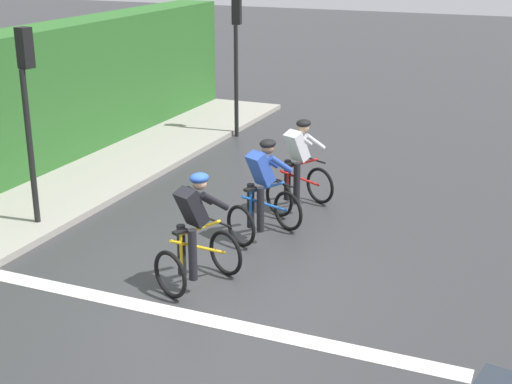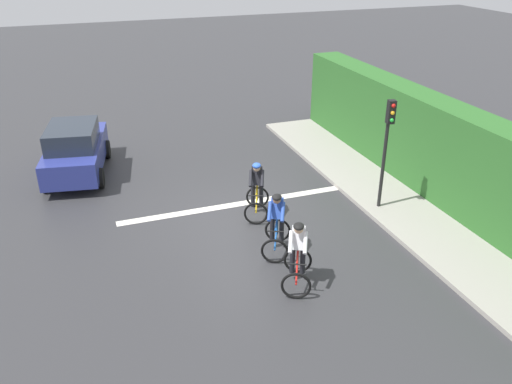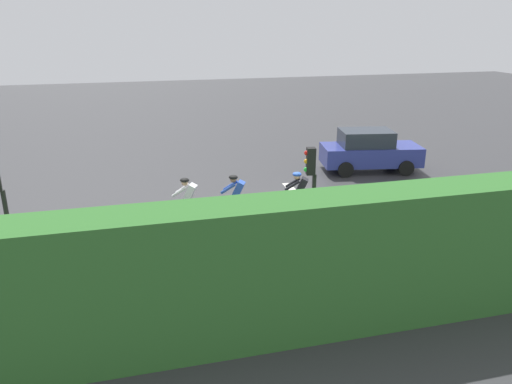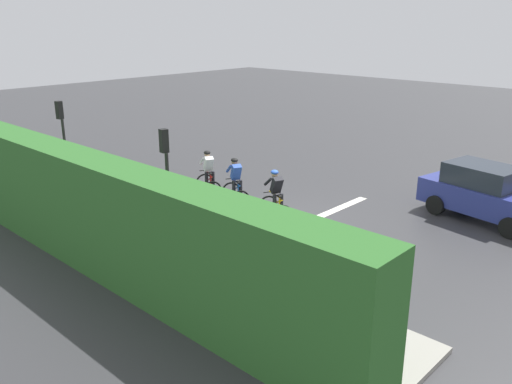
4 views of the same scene
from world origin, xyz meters
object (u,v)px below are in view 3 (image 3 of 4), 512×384
cyclist_lead (189,205)px  traffic_light_near_crossing (311,194)px  cyclist_mid (299,198)px  car_navy (369,151)px  cyclist_second (237,202)px  traffic_light_far_junction (3,212)px

cyclist_lead → traffic_light_near_crossing: bearing=-146.3°
cyclist_mid → car_navy: bearing=-45.5°
cyclist_second → traffic_light_far_junction: (-3.10, 5.80, 1.43)m
traffic_light_near_crossing → traffic_light_far_junction: same height
car_navy → traffic_light_far_junction: traffic_light_far_junction is taller
cyclist_second → traffic_light_near_crossing: (-3.67, -1.02, 1.43)m
traffic_light_near_crossing → cyclist_second: bearing=15.6°
cyclist_lead → traffic_light_far_junction: 5.56m
cyclist_lead → cyclist_second: bearing=-93.0°
traffic_light_far_junction → traffic_light_near_crossing: bearing=-94.8°
traffic_light_near_crossing → cyclist_lead: bearing=33.7°
cyclist_lead → traffic_light_far_junction: traffic_light_far_junction is taller
car_navy → traffic_light_near_crossing: traffic_light_near_crossing is taller
cyclist_second → car_navy: bearing=-56.3°
cyclist_mid → traffic_light_far_junction: traffic_light_far_junction is taller
cyclist_lead → traffic_light_far_junction: (-3.17, 4.33, 1.43)m
cyclist_mid → traffic_light_near_crossing: (-3.48, 0.96, 1.43)m
cyclist_lead → traffic_light_near_crossing: (-3.74, -2.49, 1.43)m
car_navy → cyclist_mid: bearing=134.5°
cyclist_second → car_navy: size_ratio=0.38×
cyclist_mid → traffic_light_near_crossing: traffic_light_near_crossing is taller
cyclist_lead → cyclist_mid: 3.46m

